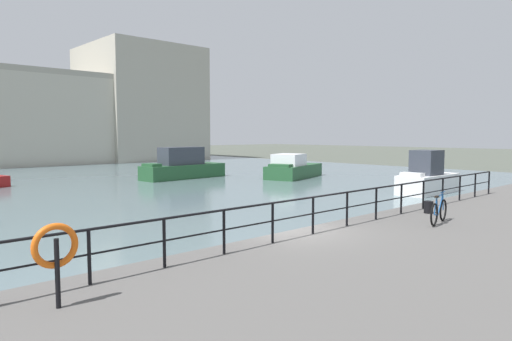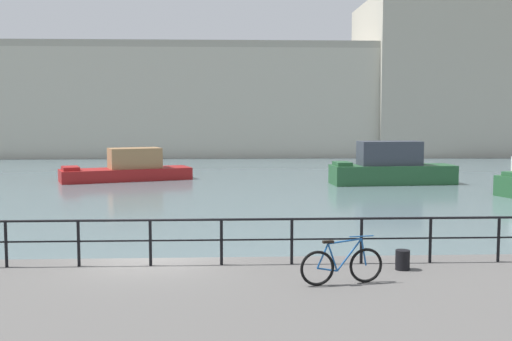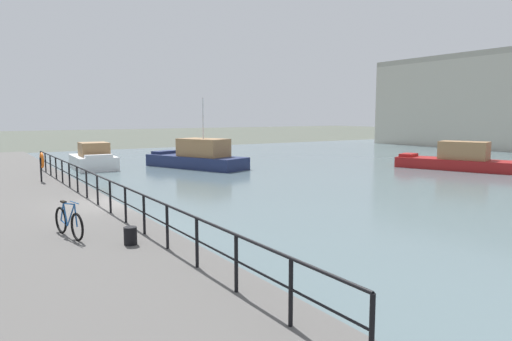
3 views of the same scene
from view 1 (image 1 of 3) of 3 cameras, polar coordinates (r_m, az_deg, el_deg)
name	(u,v)px [view 1 (image 1 of 3)]	position (r m, az deg, el deg)	size (l,w,h in m)	color
ground_plane	(292,264)	(13.83, 4.51, -11.62)	(240.00, 240.00, 0.00)	#4C5147
water_basin	(10,183)	(40.59, -28.57, -1.43)	(80.00, 60.00, 0.01)	slate
harbor_building	(14,115)	(65.96, -28.14, 6.21)	(64.62, 15.52, 16.87)	#B2AD9E
moored_red_daysailer	(428,178)	(31.59, 20.78, -0.91)	(5.16, 2.03, 2.83)	white
moored_harbor_tender	(293,169)	(40.37, 4.66, 0.24)	(7.45, 4.85, 2.14)	#23512D
moored_blue_motorboat	(183,166)	(40.06, -9.22, 0.50)	(8.01, 2.84, 2.74)	#23512D
quay_railing	(313,208)	(13.01, 7.19, -4.71)	(25.98, 0.07, 1.08)	black
parked_bicycle	(439,211)	(15.55, 22.02, -4.79)	(1.75, 0.39, 0.98)	black
mooring_bollard	(429,207)	(17.45, 20.89, -4.33)	(0.32, 0.32, 0.44)	black
life_ring_stand	(55,249)	(8.14, -23.93, -8.99)	(0.75, 0.16, 1.40)	black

